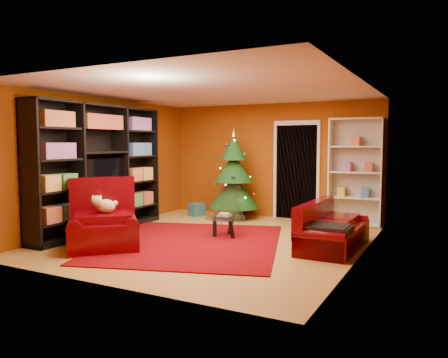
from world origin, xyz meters
The scene contains 18 objects.
floor centered at (0.00, 0.00, -0.03)m, with size 5.00×5.50×0.05m, color #B1873E.
ceiling centered at (0.00, 0.00, 2.62)m, with size 5.00×5.50×0.05m, color silver.
wall_back centered at (0.00, 2.77, 1.30)m, with size 5.00×0.05×2.60m, color #91420B.
wall_left centered at (-2.52, 0.00, 1.30)m, with size 0.05×5.50×2.60m, color #91420B.
wall_right centered at (2.52, 0.00, 1.30)m, with size 0.05×5.50×2.60m, color #91420B.
doorway centered at (0.60, 2.73, 1.05)m, with size 1.06×0.60×2.16m, color black, non-canonical shape.
rug centered at (-0.22, -0.39, 0.01)m, with size 2.90×3.38×0.02m, color #700308.
media_unit centered at (-2.27, -0.38, 1.21)m, with size 0.49×3.17×2.43m, color black, non-canonical shape.
christmas_tree centered at (-0.67, 2.15, 0.99)m, with size 1.14×1.14×2.04m, color #103711, non-canonical shape.
gift_box_teal centered at (-1.59, 2.06, 0.15)m, with size 0.29×0.29×0.29m, color #1F5A73.
gift_box_green centered at (-0.61, 2.05, 0.15)m, with size 0.29×0.29×0.29m, color #1E631D.
gift_box_red centered at (-0.89, 2.14, 0.10)m, with size 0.21×0.21×0.21m, color maroon.
white_bookshelf centered at (1.91, 2.57, 1.10)m, with size 1.05×0.38×2.27m, color white, non-canonical shape.
armchair centered at (-1.29, -1.35, 0.46)m, with size 1.17×1.17×0.91m, color #450008, non-canonical shape.
dog centered at (-1.29, -1.28, 0.68)m, with size 0.40×0.30×0.30m, color beige, non-canonical shape.
sofa centered at (2.02, 0.38, 0.38)m, with size 1.78×0.80×0.77m, color #450008, non-canonical shape.
coffee_table centered at (0.08, 0.30, 0.19)m, with size 0.72×0.72×0.45m, color gray, non-canonical shape.
acrylic_chair centered at (-0.05, 0.63, 0.41)m, with size 0.42×0.46×0.82m, color #66605B, non-canonical shape.
Camera 1 is at (3.68, -6.62, 1.70)m, focal length 35.00 mm.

